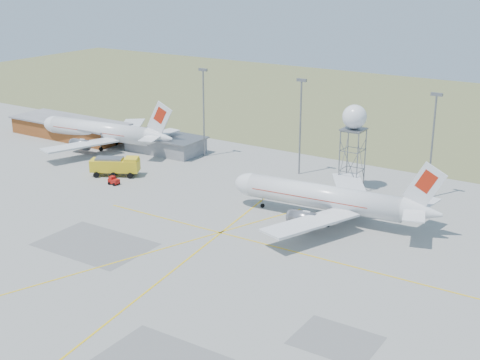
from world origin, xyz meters
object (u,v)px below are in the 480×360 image
Objects in this scene: airliner_main at (327,198)px; fire_truck at (116,167)px; baggage_tug at (114,181)px; radar_tower at (353,143)px; airliner_far at (103,131)px.

airliner_main reaches higher than fire_truck.
fire_truck is at bearing 128.03° from baggage_tug.
radar_tower is 1.62× the size of fire_truck.
airliner_main reaches higher than baggage_tug.
radar_tower is at bearing 177.45° from airliner_far.
baggage_tug is (-41.90, -23.60, -9.02)m from radar_tower.
airliner_main is 18.63m from radar_tower.
airliner_main is 3.62× the size of fire_truck.
fire_truck is 4.90× the size of baggage_tug.
airliner_main is 17.74× the size of baggage_tug.
baggage_tug is (21.76, -19.70, -3.38)m from airliner_far.
airliner_far is 3.62× the size of fire_truck.
radar_tower is 49.81m from fire_truck.
fire_truck is (-48.52, -1.41, -2.04)m from airliner_main.
fire_truck is at bearing -157.43° from radar_tower.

